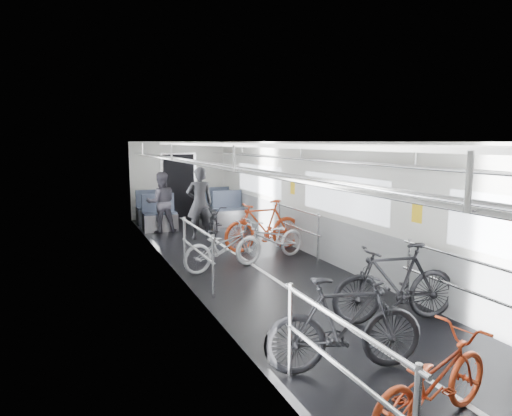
{
  "coord_description": "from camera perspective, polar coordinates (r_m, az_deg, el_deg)",
  "views": [
    {
      "loc": [
        -3.3,
        -7.22,
        2.41
      ],
      "look_at": [
        0.0,
        0.65,
        1.16
      ],
      "focal_mm": 32.0,
      "sensor_mm": 36.0,
      "label": 1
    }
  ],
  "objects": [
    {
      "name": "person_standing",
      "position": [
        11.34,
        -7.07,
        0.6
      ],
      "size": [
        0.68,
        0.47,
        1.79
      ],
      "primitive_type": "imported",
      "rotation": [
        0.0,
        0.0,
        3.07
      ],
      "color": "black",
      "rests_on": "floor"
    },
    {
      "name": "bike_left_far",
      "position": [
        8.63,
        -4.11,
        -4.89
      ],
      "size": [
        1.74,
        0.9,
        0.87
      ],
      "primitive_type": "imported",
      "rotation": [
        0.0,
        0.0,
        1.77
      ],
      "color": "silver",
      "rests_on": "floor"
    },
    {
      "name": "bike_right_far",
      "position": [
        10.08,
        0.96,
        -2.22
      ],
      "size": [
        1.88,
        0.58,
        1.12
      ],
      "primitive_type": "imported",
      "rotation": [
        0.0,
        0.0,
        -1.54
      ],
      "color": "#AB3515",
      "rests_on": "floor"
    },
    {
      "name": "bike_right_near",
      "position": [
        6.42,
        17.04,
        -8.97
      ],
      "size": [
        1.85,
        0.83,
        1.07
      ],
      "primitive_type": "imported",
      "rotation": [
        0.0,
        0.0,
        -1.76
      ],
      "color": "black",
      "rests_on": "floor"
    },
    {
      "name": "person_seated",
      "position": [
        12.3,
        -11.76,
        0.68
      ],
      "size": [
        0.82,
        0.66,
        1.61
      ],
      "primitive_type": "imported",
      "rotation": [
        0.0,
        0.0,
        3.08
      ],
      "color": "#27242B",
      "rests_on": "floor"
    },
    {
      "name": "bike_right_mid",
      "position": [
        9.33,
        1.95,
        -3.87
      ],
      "size": [
        1.74,
        0.95,
        0.87
      ],
      "primitive_type": "imported",
      "rotation": [
        0.0,
        0.0,
        -1.33
      ],
      "color": "silver",
      "rests_on": "floor"
    },
    {
      "name": "bike_aisle",
      "position": [
        11.41,
        -5.16,
        -1.68
      ],
      "size": [
        1.04,
        1.73,
        0.86
      ],
      "primitive_type": "imported",
      "rotation": [
        0.0,
        0.0,
        -0.31
      ],
      "color": "black",
      "rests_on": "floor"
    },
    {
      "name": "car_shell",
      "position": [
        9.67,
        -2.58,
        0.72
      ],
      "size": [
        3.02,
        14.01,
        2.41
      ],
      "color": "black",
      "rests_on": "ground"
    },
    {
      "name": "bike_left_near",
      "position": [
        4.37,
        21.17,
        -19.46
      ],
      "size": [
        1.63,
        0.86,
        0.81
      ],
      "primitive_type": "imported",
      "rotation": [
        0.0,
        0.0,
        1.79
      ],
      "color": "#B63816",
      "rests_on": "floor"
    },
    {
      "name": "bike_left_mid",
      "position": [
        4.99,
        11.03,
        -14.09
      ],
      "size": [
        1.78,
        0.88,
        1.03
      ],
      "primitive_type": "imported",
      "rotation": [
        0.0,
        0.0,
        1.33
      ],
      "color": "black",
      "rests_on": "floor"
    }
  ]
}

